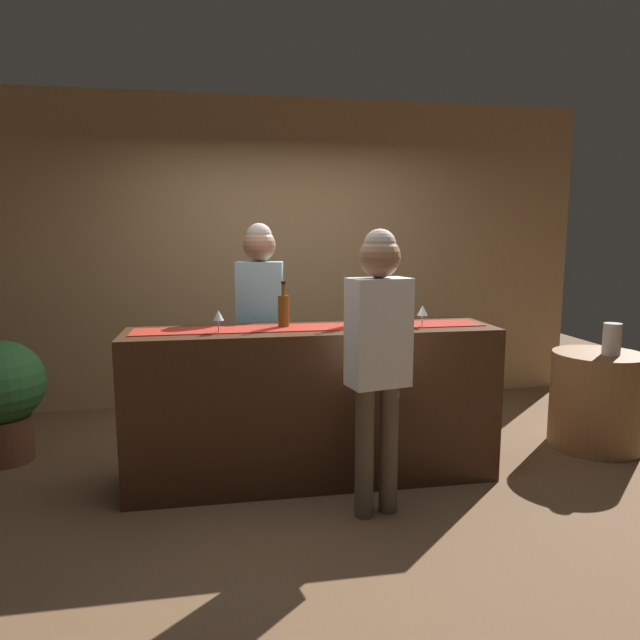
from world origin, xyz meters
The scene contains 13 objects.
ground_plane centered at (0.00, 0.00, 0.00)m, with size 10.00×10.00×0.00m, color brown.
back_wall centered at (0.00, 1.90, 1.45)m, with size 6.00×0.12×2.90m, color tan.
bar_counter centered at (0.00, 0.00, 0.51)m, with size 2.42×0.60×1.03m, color #3D2314.
counter_runner_cloth centered at (0.00, 0.00, 1.03)m, with size 2.29×0.28×0.01m, color maroon.
wine_bottle_clear centered at (0.25, -0.01, 1.14)m, with size 0.07×0.07×0.30m.
wine_bottle_amber centered at (-0.18, 0.05, 1.14)m, with size 0.07×0.07×0.30m.
wine_glass_near_customer centered at (0.71, -0.10, 1.14)m, with size 0.07×0.07×0.14m.
wine_glass_mid_counter centered at (-0.61, -0.10, 1.14)m, with size 0.07×0.07×0.14m.
bartender centered at (-0.30, 0.58, 1.07)m, with size 0.37×0.26×1.72m.
customer_sipping centered at (0.28, -0.57, 1.03)m, with size 0.38×0.27×1.67m.
round_side_table centered at (2.25, 0.18, 0.37)m, with size 0.68×0.68×0.74m, color brown.
vase_on_side_table centered at (2.29, 0.11, 0.86)m, with size 0.13×0.13×0.24m, color #B7B2A8.
potted_plant_tall centered at (-2.16, 0.66, 0.51)m, with size 0.61×0.61×0.89m.
Camera 1 is at (-0.60, -3.62, 1.63)m, focal length 31.92 mm.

